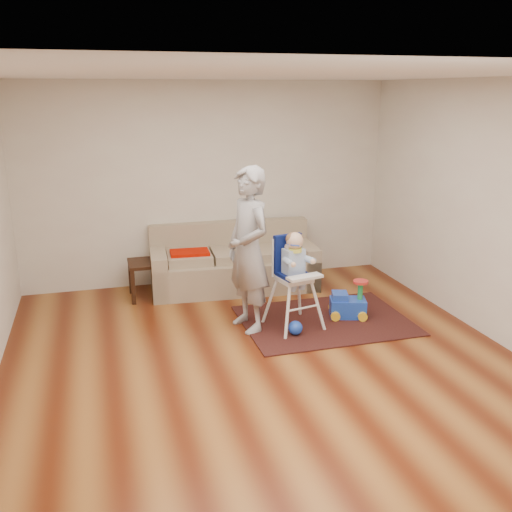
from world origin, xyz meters
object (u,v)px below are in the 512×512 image
object	(u,v)px
sofa	(233,258)
ride_on_toy	(348,298)
side_table	(148,279)
toy_ball	(295,328)
high_chair	(294,282)
adult	(248,250)

from	to	relation	value
sofa	ride_on_toy	xyz separation A→B (m)	(1.03, -1.39, -0.18)
side_table	sofa	bearing A→B (deg)	2.32
side_table	ride_on_toy	world-z (taller)	side_table
sofa	toy_ball	distance (m)	1.76
sofa	side_table	xyz separation A→B (m)	(-1.13, -0.05, -0.18)
side_table	toy_ball	size ratio (longest dim) A/B	3.06
toy_ball	ride_on_toy	bearing A→B (deg)	22.93
high_chair	adult	bearing A→B (deg)	154.84
side_table	ride_on_toy	xyz separation A→B (m)	(2.17, -1.34, -0.00)
side_table	toy_ball	xyz separation A→B (m)	(1.40, -1.66, -0.15)
side_table	high_chair	xyz separation A→B (m)	(1.46, -1.42, 0.29)
side_table	toy_ball	world-z (taller)	side_table
sofa	ride_on_toy	distance (m)	1.74
side_table	high_chair	world-z (taller)	high_chair
ride_on_toy	toy_ball	world-z (taller)	ride_on_toy
side_table	adult	world-z (taller)	adult
side_table	high_chair	bearing A→B (deg)	-44.21
sofa	toy_ball	world-z (taller)	sofa
ride_on_toy	high_chair	distance (m)	0.77
high_chair	adult	world-z (taller)	adult
side_table	adult	bearing A→B (deg)	-53.31
toy_ball	adult	world-z (taller)	adult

